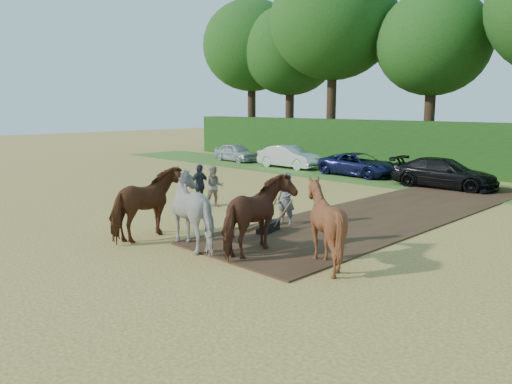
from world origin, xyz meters
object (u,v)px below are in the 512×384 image
Objects in this scene: parked_cars at (477,176)px; spectator_near at (214,187)px; plough_team at (231,213)px; spectator_far at (199,185)px.

spectator_near is at bearing -116.79° from parked_cars.
plough_team is 14.68m from parked_cars.
parked_cars is (0.80, 14.65, -0.36)m from plough_team.
plough_team is at bearing -93.14° from parked_cars.
parked_cars is at bearing 11.69° from spectator_near.
spectator_far is at bearing 154.26° from spectator_near.
spectator_near reaches higher than parked_cars.
spectator_far reaches higher than spectator_near.
spectator_near is at bearing 144.33° from plough_team.
parked_cars is at bearing 86.86° from plough_team.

